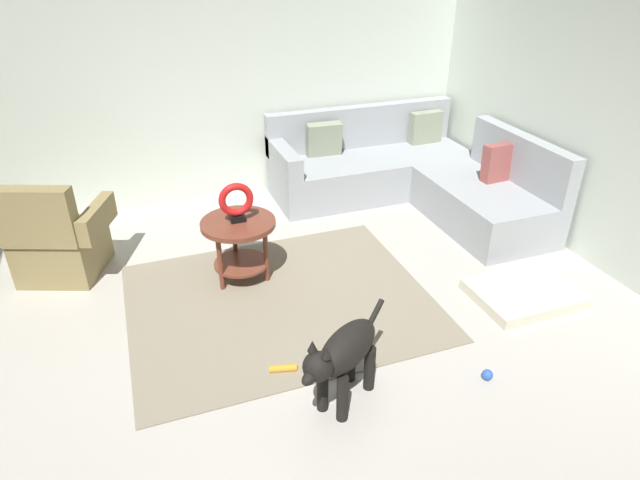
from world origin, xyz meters
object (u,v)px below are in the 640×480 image
object	(u,v)px
sectional_couch	(411,176)
armchair	(57,241)
side_table	(239,235)
dog_bed_mat	(524,294)
dog	(343,354)
dog_toy_ball	(487,375)
torus_sculpture	(236,202)
dog_toy_rope	(283,368)

from	to	relation	value
sectional_couch	armchair	size ratio (longest dim) A/B	2.34
side_table	dog_bed_mat	size ratio (longest dim) A/B	0.75
dog_bed_mat	dog	bearing A→B (deg)	-163.35
dog	dog_toy_ball	xyz separation A→B (m)	(0.96, -0.14, -0.34)
torus_sculpture	dog_toy_rope	xyz separation A→B (m)	(-0.00, -1.20, -0.69)
side_table	dog_toy_ball	world-z (taller)	side_table
dog_toy_rope	dog	bearing A→B (deg)	-55.39
dog_bed_mat	dog_toy_rope	distance (m)	2.04
side_table	torus_sculpture	xyz separation A→B (m)	(0.00, 0.00, 0.29)
side_table	torus_sculpture	world-z (taller)	torus_sculpture
dog	dog_toy_rope	bearing A→B (deg)	-0.44
armchair	torus_sculpture	distance (m)	1.56
side_table	dog	size ratio (longest dim) A/B	0.83
dog_toy_ball	dog_toy_rope	xyz separation A→B (m)	(-1.22, 0.52, -0.01)
torus_sculpture	dog_bed_mat	xyz separation A→B (m)	(2.03, -1.05, -0.67)
dog_bed_mat	side_table	bearing A→B (deg)	152.64
dog_toy_rope	torus_sculpture	bearing A→B (deg)	89.92
dog_toy_ball	torus_sculpture	bearing A→B (deg)	125.37
armchair	dog_toy_ball	world-z (taller)	armchair
torus_sculpture	dog	world-z (taller)	torus_sculpture
dog	torus_sculpture	bearing A→B (deg)	-25.60
side_table	dog_toy_rope	bearing A→B (deg)	-90.08
torus_sculpture	dog_toy_ball	distance (m)	2.21
sectional_couch	armchair	distance (m)	3.46
armchair	side_table	world-z (taller)	armchair
sectional_couch	dog_bed_mat	xyz separation A→B (m)	(-0.01, -1.93, -0.25)
side_table	dog_toy_rope	world-z (taller)	side_table
dog	sectional_couch	bearing A→B (deg)	-70.90
armchair	dog	world-z (taller)	armchair
sectional_couch	dog	xyz separation A→B (m)	(-1.78, -2.46, 0.09)
armchair	dog_toy_ball	size ratio (longest dim) A/B	13.54
sectional_couch	armchair	world-z (taller)	same
dog	dog_toy_ball	size ratio (longest dim) A/B	10.20
torus_sculpture	dog_toy_ball	world-z (taller)	torus_sculpture
dog	dog_toy_ball	distance (m)	1.02
dog	dog_toy_rope	world-z (taller)	dog
armchair	dog_bed_mat	xyz separation A→B (m)	(3.43, -1.63, -0.28)
torus_sculpture	dog_bed_mat	world-z (taller)	torus_sculpture
torus_sculpture	dog_toy_ball	bearing A→B (deg)	-54.63
armchair	sectional_couch	bearing A→B (deg)	25.82
side_table	armchair	bearing A→B (deg)	157.36
side_table	torus_sculpture	bearing A→B (deg)	0.00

